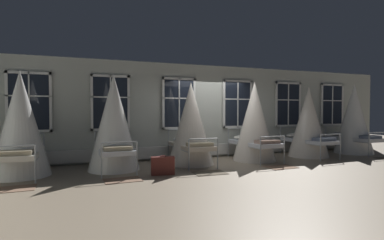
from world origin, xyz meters
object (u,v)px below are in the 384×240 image
at_px(cot_first, 21,125).
at_px(cot_fifth, 308,123).
at_px(cot_fourth, 254,122).
at_px(cot_third, 191,125).
at_px(cot_sixth, 354,119).
at_px(cot_second, 114,123).
at_px(suitcase_dark, 163,166).

distance_m(cot_first, cot_fifth, 8.54).
bearing_deg(cot_fourth, cot_third, 87.59).
bearing_deg(cot_sixth, cot_second, 89.84).
bearing_deg(cot_second, cot_fourth, -91.12).
relative_size(cot_third, cot_fourth, 0.97).
xyz_separation_m(cot_first, cot_fourth, (6.39, -0.01, -0.03)).
bearing_deg(suitcase_dark, cot_first, 171.51).
xyz_separation_m(cot_first, cot_third, (4.31, 0.06, -0.07)).
xyz_separation_m(cot_fifth, cot_sixth, (2.10, 0.03, 0.08)).
distance_m(cot_first, cot_fourth, 6.39).
distance_m(cot_second, cot_sixth, 8.50).
bearing_deg(cot_first, cot_sixth, -89.57).
distance_m(cot_third, cot_fifth, 4.23).
relative_size(cot_first, suitcase_dark, 4.26).
bearing_deg(cot_second, cot_sixth, -90.69).
height_order(cot_fourth, suitcase_dark, cot_fourth).
height_order(cot_third, cot_fifth, cot_fifth).
xyz_separation_m(cot_third, cot_fourth, (2.08, -0.07, 0.04)).
distance_m(cot_first, cot_third, 4.31).
bearing_deg(cot_fourth, cot_sixth, -89.81).
relative_size(cot_fifth, suitcase_dark, 4.03).
xyz_separation_m(cot_second, cot_sixth, (8.50, 0.05, 0.01)).
relative_size(cot_first, cot_sixth, 0.99).
height_order(cot_second, cot_sixth, cot_sixth).
bearing_deg(cot_second, cot_first, 88.97).
xyz_separation_m(cot_first, cot_sixth, (10.63, 0.05, 0.02)).
bearing_deg(cot_fifth, cot_sixth, -90.92).
bearing_deg(suitcase_dark, cot_sixth, 18.40).
height_order(cot_first, cot_sixth, cot_sixth).
distance_m(cot_third, suitcase_dark, 1.85).
bearing_deg(cot_sixth, suitcase_dark, 97.91).
distance_m(cot_fourth, suitcase_dark, 3.53).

